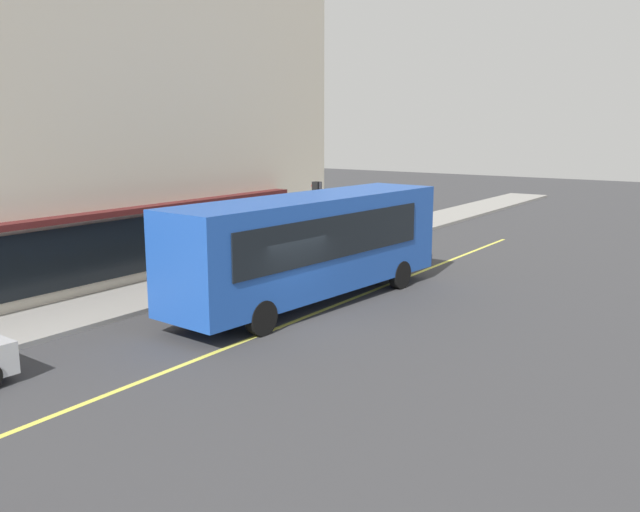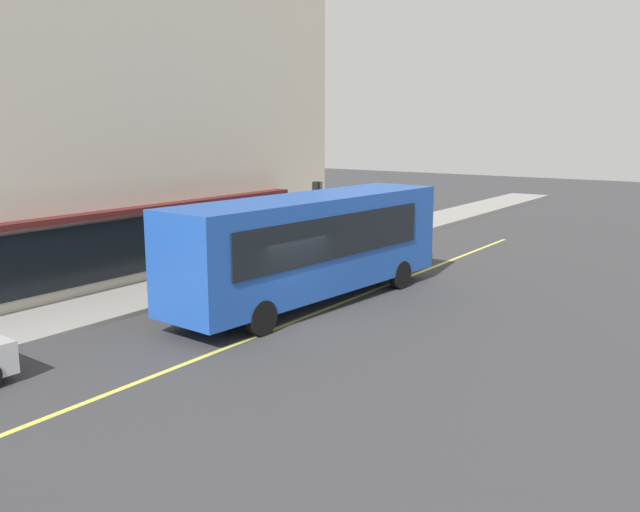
% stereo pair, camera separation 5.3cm
% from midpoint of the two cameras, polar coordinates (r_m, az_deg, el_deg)
% --- Properties ---
extents(ground, '(120.00, 120.00, 0.00)m').
position_cam_midpoint_polar(ground, '(19.93, -2.66, -5.69)').
color(ground, '#38383A').
extents(sidewalk, '(80.00, 3.01, 0.15)m').
position_cam_midpoint_polar(sidewalk, '(23.76, -13.85, -3.07)').
color(sidewalk, gray).
rests_on(sidewalk, ground).
extents(lane_centre_stripe, '(36.00, 0.16, 0.01)m').
position_cam_midpoint_polar(lane_centre_stripe, '(19.93, -2.66, -5.67)').
color(lane_centre_stripe, '#D8D14C').
rests_on(lane_centre_stripe, ground).
extents(storefront_building, '(25.25, 10.42, 11.98)m').
position_cam_midpoint_polar(storefront_building, '(28.15, -23.51, 10.64)').
color(storefront_building, beige).
rests_on(storefront_building, ground).
extents(bus, '(11.29, 3.36, 3.50)m').
position_cam_midpoint_polar(bus, '(21.73, -0.70, 1.10)').
color(bus, '#1E4CAD').
rests_on(bus, ground).
extents(traffic_light, '(0.30, 0.52, 3.20)m').
position_cam_midpoint_polar(traffic_light, '(28.90, -0.26, 4.67)').
color(traffic_light, '#2D2D33').
rests_on(traffic_light, sidewalk).
extents(pedestrian_waiting, '(0.34, 0.34, 1.69)m').
position_cam_midpoint_polar(pedestrian_waiting, '(25.88, -8.74, 0.73)').
color(pedestrian_waiting, black).
rests_on(pedestrian_waiting, sidewalk).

